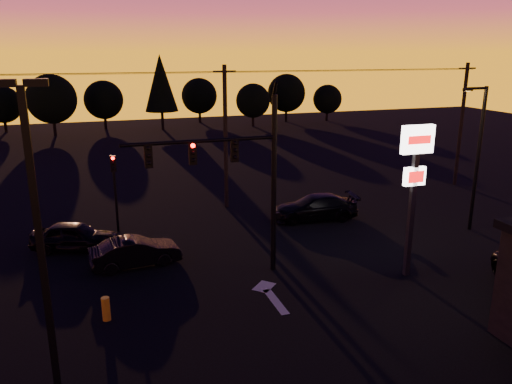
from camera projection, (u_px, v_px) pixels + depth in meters
The scene contains 22 objects.
ground at pixel (273, 316), 19.11m from camera, with size 120.00×120.00×0.00m, color black.
lane_arrow at pixel (270, 294), 20.78m from camera, with size 1.20×3.10×0.01m.
traffic_signal_mast at pixel (239, 168), 21.38m from camera, with size 6.79×0.52×8.58m.
secondary_signal at pixel (115, 182), 27.28m from camera, with size 0.30×0.31×4.35m.
parking_lot_light at pixel (39, 235), 12.65m from camera, with size 1.25×0.30×9.14m.
pylon_sign at pixel (415, 169), 21.29m from camera, with size 1.50×0.28×6.80m.
streetlight at pixel (477, 153), 27.19m from camera, with size 1.55×0.35×8.00m.
utility_pole_1 at pixel (226, 137), 31.25m from camera, with size 1.40×0.26×9.00m.
utility_pole_2 at pixel (461, 124), 36.76m from camera, with size 1.40×0.26×9.00m.
power_wires at pixel (224, 72), 30.17m from camera, with size 36.00×1.22×0.07m.
bollard at pixel (106, 309), 18.67m from camera, with size 0.31×0.31×0.93m, color orange.
tree_1 at pixel (3, 105), 61.64m from camera, with size 4.54×4.54×5.71m.
tree_2 at pixel (51, 99), 58.66m from camera, with size 5.77×5.78×7.26m.
tree_3 at pixel (104, 100), 64.32m from camera, with size 4.95×4.95×6.22m.
tree_4 at pixel (161, 83), 63.13m from camera, with size 4.18×4.18×9.50m.
tree_5 at pixel (199, 96), 70.12m from camera, with size 4.95×4.95×6.22m.
tree_6 at pixel (253, 101), 66.57m from camera, with size 4.54×4.54×5.71m.
tree_7 at pixel (286, 93), 70.97m from camera, with size 5.36×5.36×6.74m.
tree_8 at pixel (327, 99), 72.15m from camera, with size 4.12×4.12×5.19m.
car_left at pixel (75, 236), 25.26m from camera, with size 1.73×4.29×1.46m, color black.
car_mid at pixel (135, 252), 23.41m from camera, with size 1.45×4.16×1.37m, color black.
car_right at pixel (315, 207), 29.92m from camera, with size 2.09×5.14×1.49m, color black.
Camera 1 is at (-6.05, -16.01, 9.75)m, focal length 35.00 mm.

